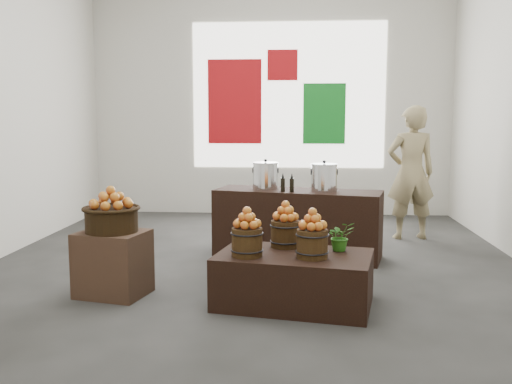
# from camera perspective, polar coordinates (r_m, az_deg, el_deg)

# --- Properties ---
(ground) EXTENTS (7.00, 7.00, 0.00)m
(ground) POSITION_cam_1_polar(r_m,az_deg,el_deg) (6.40, -0.16, -7.37)
(ground) COLOR #3B3B38
(ground) RESTS_ON ground
(back_wall) EXTENTS (6.00, 0.04, 4.00)m
(back_wall) POSITION_cam_1_polar(r_m,az_deg,el_deg) (9.68, 1.45, 9.61)
(back_wall) COLOR beige
(back_wall) RESTS_ON ground
(back_opening) EXTENTS (3.20, 0.02, 2.40)m
(back_opening) POSITION_cam_1_polar(r_m,az_deg,el_deg) (9.65, 3.25, 9.60)
(back_opening) COLOR white
(back_opening) RESTS_ON back_wall
(deco_red_left) EXTENTS (0.90, 0.04, 1.40)m
(deco_red_left) POSITION_cam_1_polar(r_m,az_deg,el_deg) (9.70, -2.14, 9.01)
(deco_red_left) COLOR #A90D12
(deco_red_left) RESTS_ON back_wall
(deco_green_right) EXTENTS (0.70, 0.04, 1.00)m
(deco_green_right) POSITION_cam_1_polar(r_m,az_deg,el_deg) (9.64, 6.84, 7.78)
(deco_green_right) COLOR #127520
(deco_green_right) RESTS_ON back_wall
(deco_red_upper) EXTENTS (0.50, 0.04, 0.50)m
(deco_red_upper) POSITION_cam_1_polar(r_m,az_deg,el_deg) (9.68, 2.67, 12.57)
(deco_red_upper) COLOR #A90D12
(deco_red_upper) RESTS_ON back_wall
(crate) EXTENTS (0.69, 0.61, 0.60)m
(crate) POSITION_cam_1_polar(r_m,az_deg,el_deg) (5.47, -14.11, -6.94)
(crate) COLOR #4E3324
(crate) RESTS_ON ground
(wicker_basket) EXTENTS (0.48, 0.48, 0.22)m
(wicker_basket) POSITION_cam_1_polar(r_m,az_deg,el_deg) (5.38, -14.25, -2.73)
(wicker_basket) COLOR black
(wicker_basket) RESTS_ON crate
(apples_in_basket) EXTENTS (0.37, 0.37, 0.20)m
(apples_in_basket) POSITION_cam_1_polar(r_m,az_deg,el_deg) (5.35, -14.32, -0.53)
(apples_in_basket) COLOR maroon
(apples_in_basket) RESTS_ON wicker_basket
(display_table) EXTENTS (1.45, 1.04, 0.46)m
(display_table) POSITION_cam_1_polar(r_m,az_deg,el_deg) (5.07, 3.82, -8.70)
(display_table) COLOR black
(display_table) RESTS_ON ground
(apple_bucket_front_left) EXTENTS (0.26, 0.26, 0.24)m
(apple_bucket_front_left) POSITION_cam_1_polar(r_m,az_deg,el_deg) (4.89, -0.91, -5.03)
(apple_bucket_front_left) COLOR #3B2610
(apple_bucket_front_left) RESTS_ON display_table
(apples_in_bucket_front_left) EXTENTS (0.20, 0.20, 0.18)m
(apples_in_bucket_front_left) POSITION_cam_1_polar(r_m,az_deg,el_deg) (4.85, -0.91, -2.60)
(apples_in_bucket_front_left) COLOR maroon
(apples_in_bucket_front_left) RESTS_ON apple_bucket_front_left
(apple_bucket_front_right) EXTENTS (0.26, 0.26, 0.24)m
(apple_bucket_front_right) POSITION_cam_1_polar(r_m,az_deg,el_deg) (4.85, 5.64, -5.17)
(apple_bucket_front_right) COLOR #3B2610
(apple_bucket_front_right) RESTS_ON display_table
(apples_in_bucket_front_right) EXTENTS (0.20, 0.20, 0.18)m
(apples_in_bucket_front_right) POSITION_cam_1_polar(r_m,az_deg,el_deg) (4.81, 5.67, -2.71)
(apples_in_bucket_front_right) COLOR maroon
(apples_in_bucket_front_right) RESTS_ON apple_bucket_front_right
(apple_bucket_rear) EXTENTS (0.26, 0.26, 0.24)m
(apple_bucket_rear) POSITION_cam_1_polar(r_m,az_deg,el_deg) (5.24, 2.95, -4.20)
(apple_bucket_rear) COLOR #3B2610
(apple_bucket_rear) RESTS_ON display_table
(apples_in_bucket_rear) EXTENTS (0.20, 0.20, 0.18)m
(apples_in_bucket_rear) POSITION_cam_1_polar(r_m,az_deg,el_deg) (5.20, 2.97, -1.92)
(apples_in_bucket_rear) COLOR maroon
(apples_in_bucket_rear) RESTS_ON apple_bucket_rear
(herb_garnish_right) EXTENTS (0.29, 0.27, 0.26)m
(herb_garnish_right) POSITION_cam_1_polar(r_m,az_deg,el_deg) (5.14, 8.42, -4.39)
(herb_garnish_right) COLOR #225E13
(herb_garnish_right) RESTS_ON display_table
(herb_garnish_left) EXTENTS (0.18, 0.16, 0.26)m
(herb_garnish_left) POSITION_cam_1_polar(r_m,az_deg,el_deg) (5.26, -1.47, -4.04)
(herb_garnish_left) COLOR #225E13
(herb_garnish_left) RESTS_ON display_table
(counter) EXTENTS (2.03, 1.04, 0.79)m
(counter) POSITION_cam_1_polar(r_m,az_deg,el_deg) (6.76, 4.17, -3.14)
(counter) COLOR black
(counter) RESTS_ON ground
(stock_pot_left) EXTENTS (0.30, 0.30, 0.30)m
(stock_pot_left) POSITION_cam_1_polar(r_m,az_deg,el_deg) (6.78, 0.95, 1.57)
(stock_pot_left) COLOR silver
(stock_pot_left) RESTS_ON counter
(stock_pot_center) EXTENTS (0.30, 0.30, 0.30)m
(stock_pot_center) POSITION_cam_1_polar(r_m,az_deg,el_deg) (6.62, 6.82, 1.37)
(stock_pot_center) COLOR silver
(stock_pot_center) RESTS_ON counter
(oil_cruets) EXTENTS (0.15, 0.08, 0.22)m
(oil_cruets) POSITION_cam_1_polar(r_m,az_deg,el_deg) (6.50, 3.83, 0.95)
(oil_cruets) COLOR black
(oil_cruets) RESTS_ON counter
(shopper) EXTENTS (0.71, 0.52, 1.80)m
(shopper) POSITION_cam_1_polar(r_m,az_deg,el_deg) (7.94, 15.22, 1.86)
(shopper) COLOR #8F8057
(shopper) RESTS_ON ground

